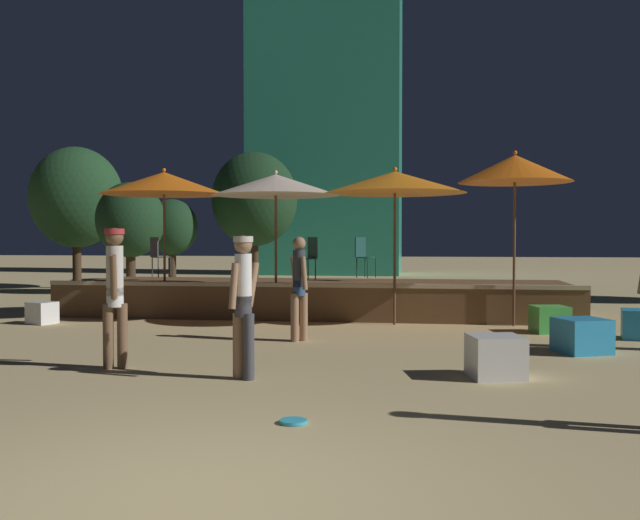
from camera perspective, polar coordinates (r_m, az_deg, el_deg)
ground_plane at (r=4.77m, az=-9.97°, el=-18.22°), size 120.00×120.00×0.00m
wooden_deck at (r=15.47m, az=-0.19°, el=-3.04°), size 10.64×3.21×0.76m
patio_umbrella_0 at (r=13.73m, az=15.33°, el=7.04°), size 2.10×2.10×3.25m
patio_umbrella_1 at (r=14.96m, az=-12.37°, el=6.01°), size 2.59×2.59×3.06m
patio_umbrella_2 at (r=13.50m, az=6.01°, el=6.19°), size 2.68×2.68×2.97m
patio_umbrella_3 at (r=14.15m, az=-3.56°, el=6.01°), size 2.53×2.53×2.97m
cube_seat_0 at (r=12.93m, az=17.91°, el=-4.54°), size 0.66×0.66×0.46m
cube_seat_1 at (r=8.62m, az=13.87°, el=-7.52°), size 0.70×0.70×0.49m
cube_seat_2 at (r=14.58m, az=-21.34°, el=-3.96°), size 0.56×0.56×0.42m
cube_seat_4 at (r=10.81m, az=20.21°, el=-5.71°), size 0.83×0.83×0.49m
person_0 at (r=11.25m, az=-1.68°, el=-2.05°), size 0.37×0.44×1.65m
person_1 at (r=8.25m, az=-6.15°, el=-3.16°), size 0.30×0.47×1.66m
person_4 at (r=9.24m, az=-16.09°, el=-2.24°), size 0.29×0.55×1.76m
bistro_chair_0 at (r=14.89m, az=-0.86°, el=0.48°), size 0.48×0.48×0.90m
bistro_chair_1 at (r=16.42m, az=-12.87°, el=0.55°), size 0.48×0.48×0.90m
bistro_chair_2 at (r=15.93m, az=3.46°, el=0.56°), size 0.47×0.47×0.90m
frisbee_disc at (r=6.41m, az=-2.15°, el=-12.78°), size 0.24×0.24×0.03m
background_tree_0 at (r=26.48m, az=-5.26°, el=4.86°), size 3.16×3.16×4.82m
background_tree_2 at (r=24.59m, az=-18.92°, el=4.75°), size 2.97×2.97×4.61m
background_tree_3 at (r=26.21m, az=-11.76°, el=2.56°), size 1.83×1.83×3.04m
background_tree_4 at (r=21.71m, az=-14.93°, el=3.08°), size 2.01×2.01×3.28m
distant_building at (r=33.32m, az=0.50°, el=11.18°), size 6.81×3.78×14.20m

